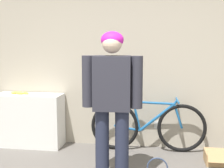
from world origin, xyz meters
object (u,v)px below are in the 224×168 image
Objects in this scene: person at (112,94)px; banana at (20,93)px; bicycle at (148,126)px; cardboard_box at (224,158)px.

person is 5.56× the size of banana.
person is 1.02× the size of bicycle.
bicycle is (0.38, 1.01, -0.63)m from person.
cardboard_box is (1.01, -0.35, -0.29)m from bicycle.
cardboard_box is at bearing 21.84° from person.
banana is (-1.57, 0.95, -0.18)m from person.
bicycle is 5.47× the size of banana.
person is 1.25m from bicycle.
banana is 0.64× the size of cardboard_box.
person reaches higher than bicycle.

